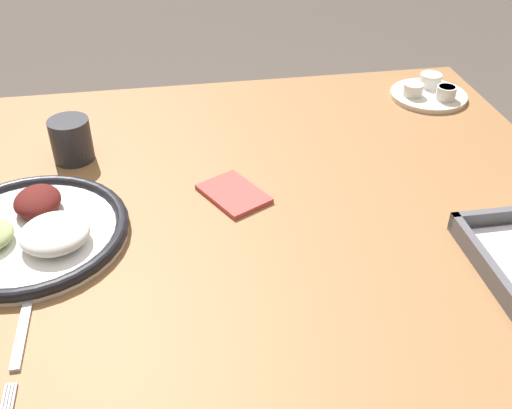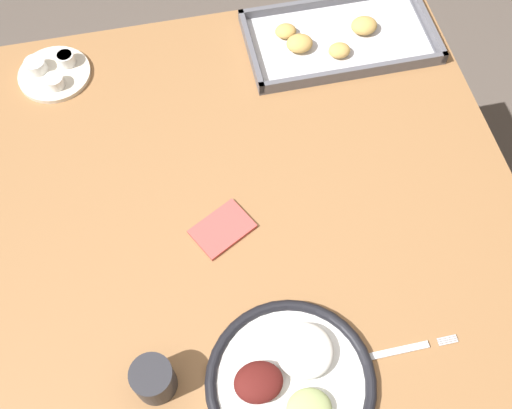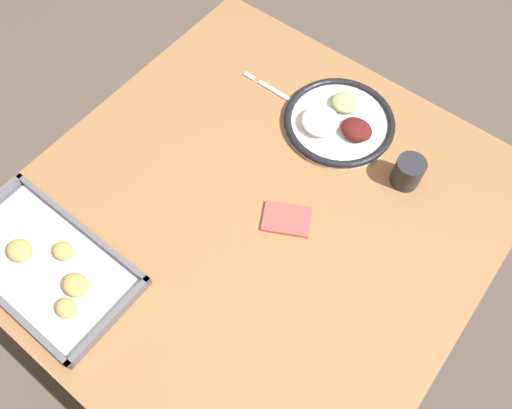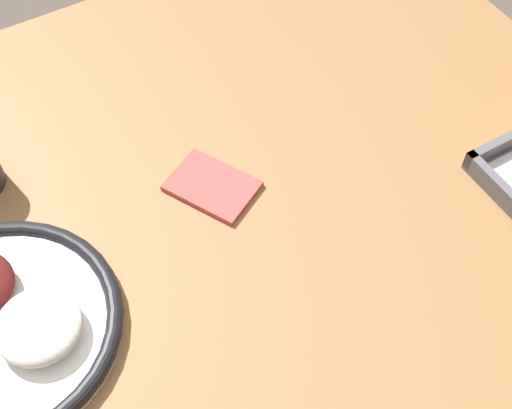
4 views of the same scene
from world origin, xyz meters
name	(u,v)px [view 1 (image 1 of 4)]	position (x,y,z in m)	size (l,w,h in m)	color
dining_table	(257,275)	(0.00, 0.00, 0.67)	(1.04, 1.09, 0.78)	olive
dinner_plate	(31,231)	(-0.02, -0.33, 0.79)	(0.29, 0.29, 0.05)	white
fork	(23,328)	(0.17, -0.32, 0.78)	(0.22, 0.01, 0.00)	silver
saucer_plate	(429,92)	(-0.37, 0.43, 0.79)	(0.16, 0.16, 0.04)	beige
drinking_cup	(71,140)	(-0.24, -0.29, 0.82)	(0.07, 0.07, 0.08)	#28282D
napkin	(234,194)	(-0.08, -0.02, 0.78)	(0.13, 0.12, 0.01)	#CC4C47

